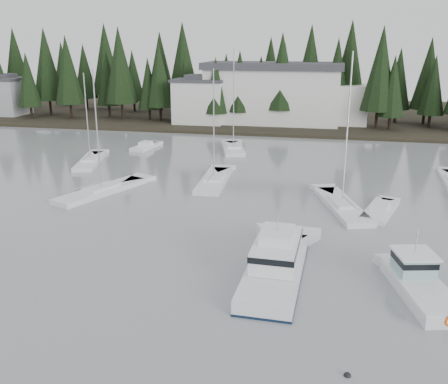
% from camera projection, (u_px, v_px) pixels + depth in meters
% --- Properties ---
extents(far_shore_land, '(240.00, 54.00, 1.00)m').
position_uv_depth(far_shore_land, '(304.00, 115.00, 106.31)').
color(far_shore_land, black).
rests_on(far_shore_land, ground).
extents(conifer_treeline, '(200.00, 22.00, 20.00)m').
position_uv_depth(conifer_treeline, '(300.00, 123.00, 96.02)').
color(conifer_treeline, black).
rests_on(conifer_treeline, ground).
extents(house_west, '(9.54, 7.42, 8.75)m').
position_uv_depth(house_west, '(200.00, 100.00, 91.77)').
color(house_west, silver).
rests_on(house_west, ground).
extents(house_far_west, '(8.48, 7.42, 8.25)m').
position_uv_depth(house_far_west, '(5.00, 95.00, 102.22)').
color(house_far_west, '#999EA0').
rests_on(house_far_west, ground).
extents(harbor_inn, '(29.50, 11.50, 10.90)m').
position_uv_depth(harbor_inn, '(284.00, 94.00, 91.52)').
color(harbor_inn, silver).
rests_on(harbor_inn, ground).
extents(cabin_cruiser_center, '(3.77, 11.34, 4.84)m').
position_uv_depth(cabin_cruiser_center, '(276.00, 266.00, 33.26)').
color(cabin_cruiser_center, white).
rests_on(cabin_cruiser_center, ground).
extents(lobster_boat_teal, '(4.42, 8.09, 4.27)m').
position_uv_depth(lobster_boat_teal, '(419.00, 285.00, 31.05)').
color(lobster_boat_teal, white).
rests_on(lobster_boat_teal, ground).
extents(sailboat_1, '(3.37, 10.48, 12.88)m').
position_uv_depth(sailboat_1, '(214.00, 182.00, 55.41)').
color(sailboat_1, white).
rests_on(sailboat_1, ground).
extents(sailboat_2, '(5.02, 9.39, 14.62)m').
position_uv_depth(sailboat_2, '(233.00, 150.00, 71.91)').
color(sailboat_2, white).
rests_on(sailboat_2, ground).
extents(sailboat_4, '(4.88, 10.16, 11.91)m').
position_uv_depth(sailboat_4, '(91.00, 162.00, 64.38)').
color(sailboat_4, white).
rests_on(sailboat_4, ground).
extents(sailboat_5, '(5.63, 11.07, 14.80)m').
position_uv_depth(sailboat_5, '(342.00, 207.00, 46.90)').
color(sailboat_5, white).
rests_on(sailboat_5, ground).
extents(sailboat_7, '(6.51, 11.19, 13.11)m').
position_uv_depth(sailboat_7, '(102.00, 192.00, 51.60)').
color(sailboat_7, white).
rests_on(sailboat_7, ground).
extents(runabout_1, '(4.08, 7.12, 1.42)m').
position_uv_depth(runabout_1, '(380.00, 212.00, 45.53)').
color(runabout_1, white).
rests_on(runabout_1, ground).
extents(runabout_3, '(3.01, 6.06, 1.42)m').
position_uv_depth(runabout_3, '(146.00, 147.00, 73.07)').
color(runabout_3, white).
rests_on(runabout_3, ground).
extents(mooring_buoy_dark, '(0.36, 0.36, 0.36)m').
position_uv_depth(mooring_buoy_dark, '(347.00, 376.00, 23.44)').
color(mooring_buoy_dark, black).
rests_on(mooring_buoy_dark, ground).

